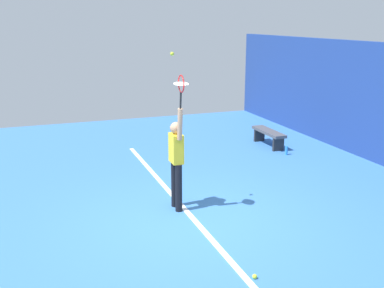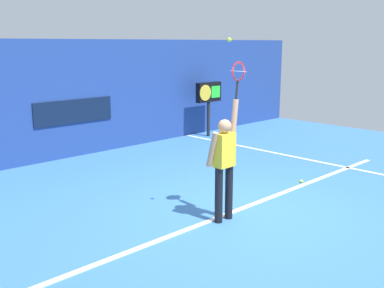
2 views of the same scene
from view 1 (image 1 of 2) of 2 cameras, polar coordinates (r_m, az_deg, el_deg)
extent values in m
plane|color=#3870B2|center=(8.46, -0.36, -9.31)|extent=(18.00, 18.00, 0.00)
cube|color=white|center=(8.48, 0.14, -9.20)|extent=(10.00, 0.10, 0.01)
cylinder|color=black|center=(8.87, -2.17, -4.91)|extent=(0.13, 0.13, 0.92)
cylinder|color=black|center=(8.65, -1.66, -5.45)|extent=(0.13, 0.13, 0.92)
cube|color=yellow|center=(8.54, -1.97, -0.53)|extent=(0.34, 0.20, 0.55)
sphere|color=tan|center=(8.44, -1.99, 1.98)|extent=(0.22, 0.22, 0.22)
cylinder|color=tan|center=(8.20, -1.50, 2.44)|extent=(0.15, 0.09, 0.59)
cylinder|color=tan|center=(8.74, -1.88, 0.00)|extent=(0.09, 0.23, 0.58)
cylinder|color=black|center=(8.07, -1.41, 5.40)|extent=(0.07, 0.03, 0.30)
torus|color=red|center=(8.00, -1.35, 7.44)|extent=(0.35, 0.02, 0.35)
cylinder|color=silver|center=(8.00, -1.35, 7.44)|extent=(0.27, 0.27, 0.03)
sphere|color=#CCE033|center=(8.22, -2.47, 11.05)|extent=(0.07, 0.07, 0.07)
cube|color=#4C4C51|center=(13.31, 9.45, 1.50)|extent=(1.40, 0.36, 0.08)
cube|color=#262628|center=(13.83, 8.30, 1.10)|extent=(0.08, 0.32, 0.37)
cube|color=#262628|center=(12.90, 10.60, -0.02)|extent=(0.08, 0.32, 0.37)
cylinder|color=#338CD8|center=(12.57, 11.56, -0.78)|extent=(0.07, 0.07, 0.24)
sphere|color=#CCE033|center=(6.76, 7.75, -15.88)|extent=(0.07, 0.07, 0.07)
camera|label=2|loc=(13.43, -30.16, 10.45)|focal=43.22mm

